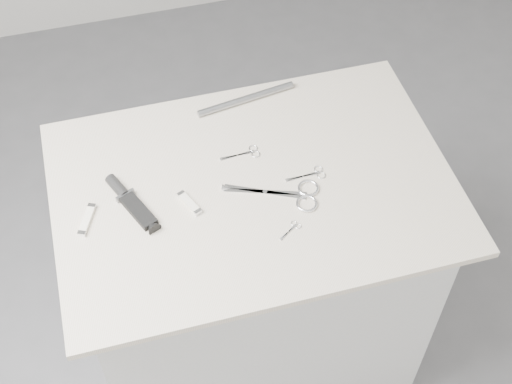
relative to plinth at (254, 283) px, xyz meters
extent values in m
cube|color=slate|center=(0.00, 0.00, -0.46)|extent=(4.00, 4.00, 0.01)
cube|color=silver|center=(0.00, 0.00, 0.00)|extent=(0.90, 0.60, 0.90)
cube|color=beige|center=(0.00, 0.00, 0.46)|extent=(1.00, 0.70, 0.02)
cube|color=white|center=(0.02, -0.03, 0.47)|extent=(0.20, 0.11, 0.00)
cylinder|color=white|center=(0.02, -0.03, 0.47)|extent=(0.01, 0.01, 0.01)
torus|color=white|center=(0.13, -0.05, 0.47)|extent=(0.05, 0.05, 0.01)
torus|color=white|center=(0.11, -0.10, 0.47)|extent=(0.05, 0.05, 0.01)
cube|color=white|center=(0.13, -0.01, 0.47)|extent=(0.09, 0.02, 0.00)
cylinder|color=white|center=(0.13, -0.01, 0.47)|extent=(0.01, 0.01, 0.00)
torus|color=white|center=(0.17, 0.00, 0.47)|extent=(0.02, 0.02, 0.00)
torus|color=white|center=(0.17, -0.02, 0.47)|extent=(0.02, 0.02, 0.00)
cube|color=white|center=(-0.02, 0.10, 0.47)|extent=(0.09, 0.02, 0.00)
cylinder|color=white|center=(-0.02, 0.10, 0.47)|extent=(0.01, 0.01, 0.00)
torus|color=white|center=(0.03, 0.12, 0.47)|extent=(0.02, 0.02, 0.00)
torus|color=white|center=(0.03, 0.09, 0.47)|extent=(0.02, 0.02, 0.00)
cube|color=white|center=(0.04, -0.17, 0.47)|extent=(0.05, 0.04, 0.00)
cylinder|color=white|center=(0.04, -0.17, 0.47)|extent=(0.00, 0.00, 0.00)
torus|color=white|center=(0.06, -0.14, 0.47)|extent=(0.02, 0.02, 0.00)
torus|color=white|center=(0.07, -0.16, 0.47)|extent=(0.02, 0.02, 0.00)
cube|color=black|center=(-0.29, -0.01, 0.48)|extent=(0.08, 0.12, 0.01)
cube|color=gray|center=(-0.32, 0.04, 0.48)|extent=(0.04, 0.02, 0.02)
cylinder|color=black|center=(-0.33, 0.07, 0.48)|extent=(0.05, 0.08, 0.02)
cube|color=white|center=(-0.42, -0.01, 0.48)|extent=(0.05, 0.09, 0.01)
cube|color=white|center=(-0.40, 0.03, 0.48)|extent=(0.02, 0.02, 0.01)
cube|color=white|center=(-0.43, -0.04, 0.48)|extent=(0.02, 0.02, 0.01)
cube|color=white|center=(-0.17, -0.02, 0.48)|extent=(0.05, 0.08, 0.01)
cube|color=white|center=(-0.18, 0.01, 0.48)|extent=(0.02, 0.02, 0.01)
cube|color=white|center=(-0.15, -0.05, 0.48)|extent=(0.02, 0.02, 0.01)
cylinder|color=gray|center=(0.06, 0.29, 0.48)|extent=(0.28, 0.06, 0.02)
camera|label=1|loc=(-0.29, -1.10, 1.84)|focal=50.00mm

